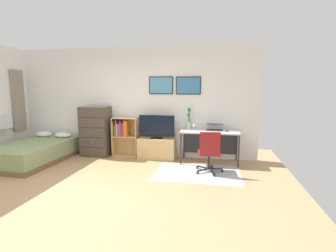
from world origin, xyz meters
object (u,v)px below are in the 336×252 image
bamboo_vase (189,118)px  computer_mouse (227,131)px  office_chair (209,151)px  bookshelf (124,133)px  television (157,127)px  tv_stand (157,148)px  laptop (215,127)px  wine_glass (194,125)px  desk (210,136)px  bed (34,152)px  dresser (96,131)px

bamboo_vase → computer_mouse: bearing=-15.9°
office_chair → computer_mouse: size_ratio=8.27×
bookshelf → television: size_ratio=1.13×
tv_stand → laptop: 1.48m
bookshelf → television: television is taller
tv_stand → television: size_ratio=1.05×
office_chair → wine_glass: wine_glass is taller
bookshelf → television: 0.89m
office_chair → bamboo_vase: (-0.52, 0.98, 0.54)m
television → bamboo_vase: bearing=9.9°
desk → wine_glass: wine_glass is taller
bed → tv_stand: 2.88m
wine_glass → bed: bearing=-170.1°
bookshelf → wine_glass: 1.81m
computer_mouse → bamboo_vase: bearing=164.1°
wine_glass → tv_stand: bearing=169.6°
tv_stand → computer_mouse: bearing=-4.9°
bookshelf → laptop: size_ratio=2.17×
computer_mouse → office_chair: bearing=-115.6°
bookshelf → computer_mouse: bearing=-4.3°
bed → laptop: (4.13, 0.82, 0.58)m
bed → dresser: 1.47m
bed → bamboo_vase: 3.72m
laptop → wine_glass: bearing=-155.0°
desk → computer_mouse: size_ratio=12.63×
wine_glass → television: bearing=171.0°
office_chair → wine_glass: 0.90m
wine_glass → office_chair: bearing=-62.2°
television → tv_stand: bearing=90.0°
bamboo_vase → wine_glass: size_ratio=2.80×
television → computer_mouse: (1.64, -0.12, -0.02)m
dresser → wine_glass: size_ratio=6.93×
laptop → office_chair: bearing=-91.7°
bed → tv_stand: (2.77, 0.81, 0.02)m
television → computer_mouse: bearing=-4.1°
office_chair → wine_glass: size_ratio=4.78×
bed → desk: (4.03, 0.78, 0.38)m
television → wine_glass: bearing=-9.0°
bamboo_vase → wine_glass: 0.34m
bed → wine_glass: 3.79m
tv_stand → wine_glass: wine_glass is taller
tv_stand → bamboo_vase: (0.76, 0.11, 0.75)m
tv_stand → wine_glass: bearing=-10.4°
bed → bamboo_vase: bearing=15.6°
laptop → computer_mouse: bearing=-25.8°
tv_stand → wine_glass: (0.91, -0.17, 0.62)m
television → office_chair: (1.28, -0.85, -0.32)m
laptop → computer_mouse: size_ratio=4.33×
bamboo_vase → office_chair: bearing=-62.0°
wine_glass → desk: bearing=21.4°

